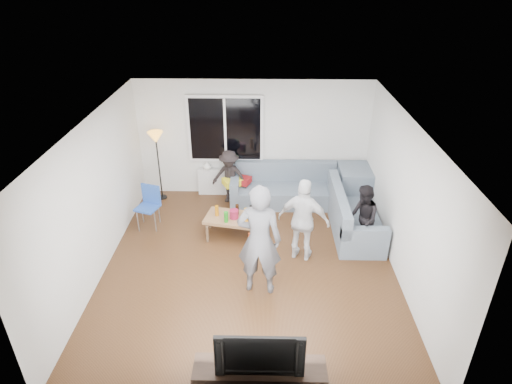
{
  "coord_description": "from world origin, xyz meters",
  "views": [
    {
      "loc": [
        0.24,
        -6.06,
        4.72
      ],
      "look_at": [
        0.1,
        0.6,
        1.15
      ],
      "focal_mm": 30.32,
      "sensor_mm": 36.0,
      "label": 1
    }
  ],
  "objects_px": {
    "player_left": "(259,240)",
    "spectator_right": "(363,218)",
    "spectator_back": "(230,177)",
    "coffee_table": "(235,226)",
    "player_right": "(304,220)",
    "tv_console": "(260,379)",
    "floor_lamp": "(159,166)",
    "sofa_back_section": "(284,185)",
    "side_chair": "(147,208)",
    "television": "(260,349)",
    "sofa_right_section": "(355,211)"
  },
  "relations": [
    {
      "from": "player_left",
      "to": "player_right",
      "type": "height_order",
      "value": "player_left"
    },
    {
      "from": "sofa_right_section",
      "to": "player_left",
      "type": "bearing_deg",
      "value": 134.07
    },
    {
      "from": "side_chair",
      "to": "tv_console",
      "type": "height_order",
      "value": "side_chair"
    },
    {
      "from": "side_chair",
      "to": "floor_lamp",
      "type": "bearing_deg",
      "value": 108.85
    },
    {
      "from": "sofa_right_section",
      "to": "player_left",
      "type": "height_order",
      "value": "player_left"
    },
    {
      "from": "player_left",
      "to": "spectator_right",
      "type": "bearing_deg",
      "value": -140.65
    },
    {
      "from": "player_right",
      "to": "spectator_back",
      "type": "height_order",
      "value": "player_right"
    },
    {
      "from": "sofa_right_section",
      "to": "television",
      "type": "relative_size",
      "value": 1.92
    },
    {
      "from": "player_left",
      "to": "spectator_back",
      "type": "height_order",
      "value": "player_left"
    },
    {
      "from": "sofa_back_section",
      "to": "coffee_table",
      "type": "relative_size",
      "value": 2.09
    },
    {
      "from": "floor_lamp",
      "to": "television",
      "type": "bearing_deg",
      "value": -65.35
    },
    {
      "from": "coffee_table",
      "to": "player_left",
      "type": "distance_m",
      "value": 1.8
    },
    {
      "from": "player_right",
      "to": "television",
      "type": "height_order",
      "value": "player_right"
    },
    {
      "from": "tv_console",
      "to": "television",
      "type": "distance_m",
      "value": 0.52
    },
    {
      "from": "television",
      "to": "player_right",
      "type": "bearing_deg",
      "value": 75.52
    },
    {
      "from": "floor_lamp",
      "to": "player_right",
      "type": "relative_size",
      "value": 1.01
    },
    {
      "from": "player_left",
      "to": "player_right",
      "type": "distance_m",
      "value": 1.16
    },
    {
      "from": "sofa_back_section",
      "to": "player_right",
      "type": "xyz_separation_m",
      "value": [
        0.26,
        -1.99,
        0.35
      ]
    },
    {
      "from": "player_left",
      "to": "tv_console",
      "type": "xyz_separation_m",
      "value": [
        0.03,
        -1.91,
        -0.73
      ]
    },
    {
      "from": "sofa_right_section",
      "to": "player_right",
      "type": "bearing_deg",
      "value": 130.03
    },
    {
      "from": "spectator_back",
      "to": "tv_console",
      "type": "height_order",
      "value": "spectator_back"
    },
    {
      "from": "coffee_table",
      "to": "floor_lamp",
      "type": "xyz_separation_m",
      "value": [
        -1.73,
        1.45,
        0.58
      ]
    },
    {
      "from": "side_chair",
      "to": "player_right",
      "type": "xyz_separation_m",
      "value": [
        2.98,
        -0.94,
        0.34
      ]
    },
    {
      "from": "television",
      "to": "coffee_table",
      "type": "bearing_deg",
      "value": 98.73
    },
    {
      "from": "sofa_back_section",
      "to": "player_right",
      "type": "height_order",
      "value": "player_right"
    },
    {
      "from": "player_left",
      "to": "television",
      "type": "relative_size",
      "value": 1.82
    },
    {
      "from": "player_right",
      "to": "spectator_right",
      "type": "bearing_deg",
      "value": -146.3
    },
    {
      "from": "floor_lamp",
      "to": "spectator_back",
      "type": "relative_size",
      "value": 1.29
    },
    {
      "from": "tv_console",
      "to": "spectator_right",
      "type": "bearing_deg",
      "value": 59.71
    },
    {
      "from": "player_left",
      "to": "player_right",
      "type": "xyz_separation_m",
      "value": [
        0.75,
        0.87,
        -0.18
      ]
    },
    {
      "from": "coffee_table",
      "to": "player_left",
      "type": "relative_size",
      "value": 0.58
    },
    {
      "from": "floor_lamp",
      "to": "tv_console",
      "type": "xyz_separation_m",
      "value": [
        2.26,
        -4.92,
        -0.56
      ]
    },
    {
      "from": "side_chair",
      "to": "spectator_right",
      "type": "bearing_deg",
      "value": 10.08
    },
    {
      "from": "sofa_back_section",
      "to": "sofa_right_section",
      "type": "distance_m",
      "value": 1.72
    },
    {
      "from": "coffee_table",
      "to": "player_left",
      "type": "xyz_separation_m",
      "value": [
        0.5,
        -1.56,
        0.75
      ]
    },
    {
      "from": "floor_lamp",
      "to": "player_left",
      "type": "relative_size",
      "value": 0.82
    },
    {
      "from": "sofa_back_section",
      "to": "spectator_right",
      "type": "xyz_separation_m",
      "value": [
        1.35,
        -1.67,
        0.21
      ]
    },
    {
      "from": "coffee_table",
      "to": "side_chair",
      "type": "relative_size",
      "value": 1.28
    },
    {
      "from": "spectator_back",
      "to": "sofa_back_section",
      "type": "bearing_deg",
      "value": 13.94
    },
    {
      "from": "floor_lamp",
      "to": "spectator_back",
      "type": "height_order",
      "value": "floor_lamp"
    },
    {
      "from": "player_left",
      "to": "tv_console",
      "type": "distance_m",
      "value": 2.05
    },
    {
      "from": "sofa_back_section",
      "to": "coffee_table",
      "type": "height_order",
      "value": "sofa_back_section"
    },
    {
      "from": "spectator_right",
      "to": "sofa_right_section",
      "type": "bearing_deg",
      "value": 176.29
    },
    {
      "from": "sofa_right_section",
      "to": "spectator_right",
      "type": "distance_m",
      "value": 0.64
    },
    {
      "from": "floor_lamp",
      "to": "spectator_right",
      "type": "xyz_separation_m",
      "value": [
        4.07,
        -1.83,
        -0.15
      ]
    },
    {
      "from": "sofa_right_section",
      "to": "tv_console",
      "type": "relative_size",
      "value": 1.25
    },
    {
      "from": "spectator_right",
      "to": "sofa_back_section",
      "type": "bearing_deg",
      "value": -144.8
    },
    {
      "from": "player_right",
      "to": "spectator_back",
      "type": "relative_size",
      "value": 1.28
    },
    {
      "from": "sofa_right_section",
      "to": "side_chair",
      "type": "height_order",
      "value": "side_chair"
    },
    {
      "from": "spectator_right",
      "to": "tv_console",
      "type": "distance_m",
      "value": 3.61
    }
  ]
}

